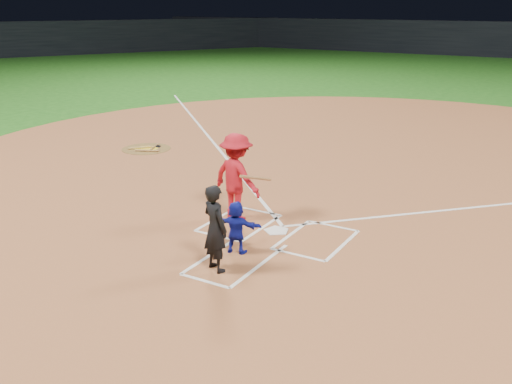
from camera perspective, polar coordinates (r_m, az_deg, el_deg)
The scene contains 13 objects.
ground at distance 12.83m, azimuth 2.06°, elevation -3.96°, with size 120.00×120.00×0.00m, color #1C5816.
home_plate_dirt at distance 18.06m, azimuth 11.12°, elevation 2.42°, with size 28.00×28.00×0.01m, color brown.
home_plate at distance 12.82m, azimuth 2.06°, elevation -3.88°, with size 0.60×0.60×0.02m, color white.
on_deck_circle at distance 20.34m, azimuth -10.91°, elevation 4.27°, with size 1.70×1.70×0.01m, color brown.
on_deck_logo at distance 20.34m, azimuth -10.91°, elevation 4.29°, with size 0.80×0.80×0.00m, color gold.
on_deck_bat_a at distance 20.42m, azimuth -10.14°, elevation 4.48°, with size 0.06×0.06×0.84m, color olive.
on_deck_bat_b at distance 20.39m, azimuth -11.52°, elevation 4.37°, with size 0.06×0.06×0.84m, color #A5803C.
on_deck_bat_c at distance 19.92m, azimuth -10.82°, elevation 4.09°, with size 0.06×0.06×0.84m, color olive.
bat_weight_donut at distance 20.50m, azimuth -9.76°, elevation 4.54°, with size 0.19×0.19×0.05m, color black.
catcher at distance 11.56m, azimuth -1.98°, elevation -3.54°, with size 1.02×0.33×1.10m, color #131B9B.
umpire at distance 10.74m, azimuth -4.10°, elevation -3.63°, with size 0.62×0.41×1.70m, color black.
chalk_markings at distance 17.41m, azimuth 10.33°, elevation 1.89°, with size 28.35×17.32×0.01m.
batter_at_plate at distance 13.22m, azimuth -1.96°, elevation 1.52°, with size 1.54×1.06×2.06m.
Camera 1 is at (5.56, -10.47, 4.89)m, focal length 40.00 mm.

